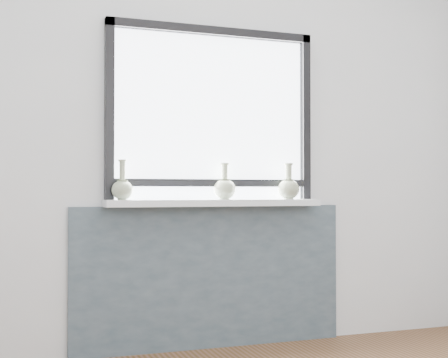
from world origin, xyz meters
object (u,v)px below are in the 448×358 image
object	(u,v)px
vase_b	(225,188)
vase_c	(289,188)
windowsill	(215,203)
vase_a	(122,188)

from	to	relation	value
vase_b	vase_c	size ratio (longest dim) A/B	0.98
windowsill	vase_a	size ratio (longest dim) A/B	5.76
vase_a	vase_c	distance (m)	1.03
vase_a	vase_b	size ratio (longest dim) A/B	1.04
vase_b	vase_c	distance (m)	0.41
windowsill	vase_c	xyz separation A→B (m)	(0.47, -0.03, 0.09)
windowsill	vase_a	distance (m)	0.57
vase_b	vase_c	bearing A→B (deg)	-4.74
windowsill	vase_a	world-z (taller)	vase_a
vase_a	vase_b	bearing A→B (deg)	1.75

